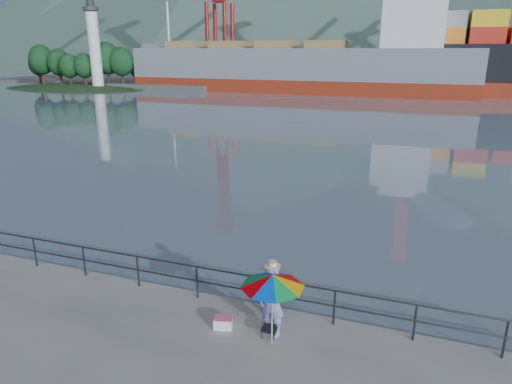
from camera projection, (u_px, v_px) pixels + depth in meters
harbor_water at (401, 74)px, 128.74m from camera, size 500.00×280.00×0.00m
far_dock at (442, 84)px, 92.32m from camera, size 200.00×40.00×0.40m
guardrail at (167, 276)px, 13.52m from camera, size 22.00×0.06×1.03m
lighthouse_islet at (76, 86)px, 85.49m from camera, size 48.00×26.40×19.20m
fisherman at (272, 301)px, 11.39m from camera, size 0.74×0.53×1.89m
beach_umbrella at (273, 281)px, 10.77m from camera, size 2.06×2.06×1.90m
folding_stool at (269, 332)px, 11.52m from camera, size 0.40×0.40×0.25m
cooler_bag at (223, 323)px, 11.88m from camera, size 0.53×0.42×0.27m
fishing_rod at (271, 303)px, 13.09m from camera, size 0.03×1.71×1.21m
bulk_carrier at (307, 66)px, 77.13m from camera, size 58.01×10.04×14.50m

